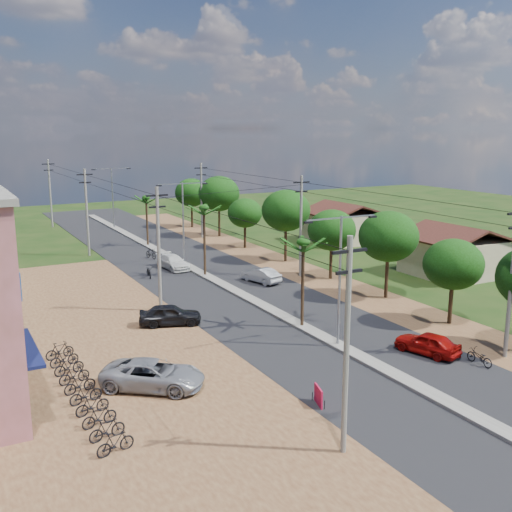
{
  "coord_description": "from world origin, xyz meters",
  "views": [
    {
      "loc": [
        -20.71,
        -27.86,
        12.95
      ],
      "look_at": [
        1.5,
        13.2,
        3.0
      ],
      "focal_mm": 42.0,
      "sensor_mm": 36.0,
      "label": 1
    }
  ],
  "objects_px": {
    "moto_rider_east": "(479,358)",
    "car_white_far": "(173,263)",
    "car_parked_dark": "(170,315)",
    "car_red_near": "(427,344)",
    "car_silver_mid": "(261,276)",
    "car_parked_silver": "(153,375)",
    "parked_scooter_row": "(83,389)",
    "roadside_sign": "(318,396)"
  },
  "relations": [
    {
      "from": "moto_rider_east",
      "to": "car_white_far",
      "type": "bearing_deg",
      "value": -78.55
    },
    {
      "from": "car_white_far",
      "to": "car_parked_dark",
      "type": "relative_size",
      "value": 1.07
    },
    {
      "from": "moto_rider_east",
      "to": "car_red_near",
      "type": "bearing_deg",
      "value": -63.79
    },
    {
      "from": "car_silver_mid",
      "to": "car_parked_silver",
      "type": "relative_size",
      "value": 0.74
    },
    {
      "from": "car_parked_silver",
      "to": "parked_scooter_row",
      "type": "relative_size",
      "value": 0.42
    },
    {
      "from": "car_red_near",
      "to": "car_silver_mid",
      "type": "height_order",
      "value": "car_red_near"
    },
    {
      "from": "car_parked_silver",
      "to": "car_white_far",
      "type": "bearing_deg",
      "value": 14.69
    },
    {
      "from": "car_silver_mid",
      "to": "car_white_far",
      "type": "bearing_deg",
      "value": -74.49
    },
    {
      "from": "car_parked_dark",
      "to": "parked_scooter_row",
      "type": "relative_size",
      "value": 0.33
    },
    {
      "from": "car_silver_mid",
      "to": "roadside_sign",
      "type": "height_order",
      "value": "car_silver_mid"
    },
    {
      "from": "car_parked_dark",
      "to": "car_silver_mid",
      "type": "bearing_deg",
      "value": -37.83
    },
    {
      "from": "car_white_far",
      "to": "roadside_sign",
      "type": "xyz_separation_m",
      "value": [
        -4.0,
        -30.01,
        -0.17
      ]
    },
    {
      "from": "car_silver_mid",
      "to": "roadside_sign",
      "type": "bearing_deg",
      "value": 53.32
    },
    {
      "from": "car_red_near",
      "to": "car_white_far",
      "type": "bearing_deg",
      "value": -95.87
    },
    {
      "from": "car_red_near",
      "to": "car_parked_silver",
      "type": "height_order",
      "value": "car_parked_silver"
    },
    {
      "from": "car_parked_silver",
      "to": "car_red_near",
      "type": "bearing_deg",
      "value": -63.54
    },
    {
      "from": "car_parked_silver",
      "to": "car_parked_dark",
      "type": "relative_size",
      "value": 1.26
    },
    {
      "from": "moto_rider_east",
      "to": "roadside_sign",
      "type": "distance_m",
      "value": 10.7
    },
    {
      "from": "car_white_far",
      "to": "roadside_sign",
      "type": "distance_m",
      "value": 30.28
    },
    {
      "from": "car_red_near",
      "to": "car_parked_dark",
      "type": "distance_m",
      "value": 16.65
    },
    {
      "from": "car_silver_mid",
      "to": "car_parked_dark",
      "type": "height_order",
      "value": "car_parked_dark"
    },
    {
      "from": "moto_rider_east",
      "to": "parked_scooter_row",
      "type": "xyz_separation_m",
      "value": [
        -20.41,
        6.3,
        0.05
      ]
    },
    {
      "from": "car_parked_dark",
      "to": "roadside_sign",
      "type": "distance_m",
      "value": 14.8
    },
    {
      "from": "car_parked_dark",
      "to": "moto_rider_east",
      "type": "xyz_separation_m",
      "value": [
        12.7,
        -14.82,
        -0.25
      ]
    },
    {
      "from": "car_silver_mid",
      "to": "car_parked_dark",
      "type": "relative_size",
      "value": 0.93
    },
    {
      "from": "car_red_near",
      "to": "parked_scooter_row",
      "type": "xyz_separation_m",
      "value": [
        -19.05,
        3.67,
        -0.16
      ]
    },
    {
      "from": "car_white_far",
      "to": "car_parked_dark",
      "type": "xyz_separation_m",
      "value": [
        -6.0,
        -15.34,
        0.06
      ]
    },
    {
      "from": "car_red_near",
      "to": "parked_scooter_row",
      "type": "bearing_deg",
      "value": -27.75
    },
    {
      "from": "car_red_near",
      "to": "car_white_far",
      "type": "height_order",
      "value": "car_red_near"
    },
    {
      "from": "car_white_far",
      "to": "car_parked_dark",
      "type": "distance_m",
      "value": 16.48
    },
    {
      "from": "moto_rider_east",
      "to": "parked_scooter_row",
      "type": "height_order",
      "value": "parked_scooter_row"
    },
    {
      "from": "car_red_near",
      "to": "roadside_sign",
      "type": "bearing_deg",
      "value": -1.98
    },
    {
      "from": "car_parked_silver",
      "to": "car_parked_dark",
      "type": "distance_m",
      "value": 10.09
    },
    {
      "from": "car_white_far",
      "to": "car_parked_silver",
      "type": "xyz_separation_m",
      "value": [
        -10.31,
        -24.47,
        0.08
      ]
    },
    {
      "from": "car_parked_silver",
      "to": "roadside_sign",
      "type": "bearing_deg",
      "value": -93.76
    },
    {
      "from": "car_silver_mid",
      "to": "parked_scooter_row",
      "type": "xyz_separation_m",
      "value": [
        -18.53,
        -15.53,
        -0.14
      ]
    },
    {
      "from": "parked_scooter_row",
      "to": "roadside_sign",
      "type": "bearing_deg",
      "value": -32.35
    },
    {
      "from": "car_parked_dark",
      "to": "roadside_sign",
      "type": "bearing_deg",
      "value": -153.02
    },
    {
      "from": "car_white_far",
      "to": "roadside_sign",
      "type": "height_order",
      "value": "car_white_far"
    },
    {
      "from": "car_red_near",
      "to": "roadside_sign",
      "type": "height_order",
      "value": "car_red_near"
    },
    {
      "from": "car_red_near",
      "to": "car_white_far",
      "type": "distance_m",
      "value": 28.04
    },
    {
      "from": "car_white_far",
      "to": "roadside_sign",
      "type": "bearing_deg",
      "value": -103.03
    }
  ]
}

